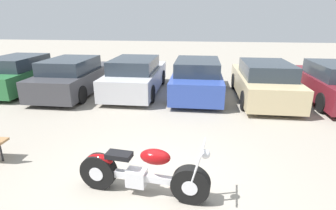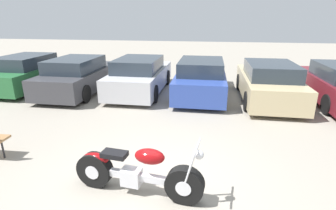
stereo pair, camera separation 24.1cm
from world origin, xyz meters
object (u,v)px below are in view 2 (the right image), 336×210
Objects in this scene: parked_car_silver at (140,76)px; parked_car_champagne at (268,83)px; motorcycle at (136,172)px; parked_car_dark_grey at (79,76)px; parked_car_green at (30,72)px; parked_car_blue at (201,78)px.

parked_car_silver and parked_car_champagne have the same top height.
motorcycle is 7.29m from parked_car_dark_grey.
parked_car_green is 2.49m from parked_car_dark_grey.
motorcycle is 0.52× the size of parked_car_silver.
parked_car_green is (-6.56, 6.36, 0.26)m from motorcycle.
parked_car_champagne is at bearing -4.26° from parked_car_silver.
parked_car_dark_grey reaches higher than motorcycle.
motorcycle is at bearing -75.75° from parked_car_silver.
motorcycle is 9.14m from parked_car_green.
parked_car_silver is at bearing 175.74° from parked_car_champagne.
parked_car_champagne is (7.40, 0.03, 0.00)m from parked_car_dark_grey.
parked_car_silver is at bearing 9.11° from parked_car_dark_grey.
parked_car_champagne is at bearing -1.74° from parked_car_green.
motorcycle is 0.52× the size of parked_car_dark_grey.
motorcycle is 6.43m from parked_car_blue.
parked_car_green is 4.93m from parked_car_silver.
parked_car_dark_grey is at bearing -170.89° from parked_car_silver.
parked_car_dark_grey is at bearing 124.21° from motorcycle.
parked_car_green is 1.00× the size of parked_car_silver.
parked_car_blue is at bearing 3.94° from parked_car_dark_grey.
parked_car_champagne is (4.93, -0.37, 0.00)m from parked_car_silver.
parked_car_blue is (2.47, -0.06, 0.00)m from parked_car_silver.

